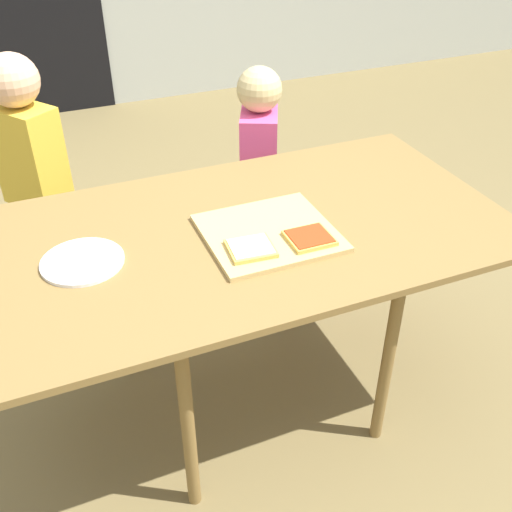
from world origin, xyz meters
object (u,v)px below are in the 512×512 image
at_px(dining_table, 251,243).
at_px(pizza_slice_near_right, 309,238).
at_px(plate_white_left, 82,262).
at_px(cutting_board, 269,233).
at_px(child_right, 259,168).
at_px(pizza_slice_near_left, 251,248).
at_px(child_left, 34,173).

distance_m(dining_table, pizza_slice_near_right, 0.20).
relative_size(pizza_slice_near_right, plate_white_left, 0.56).
height_order(cutting_board, child_right, child_right).
relative_size(pizza_slice_near_right, pizza_slice_near_left, 0.94).
bearing_deg(plate_white_left, pizza_slice_near_right, -14.08).
bearing_deg(pizza_slice_near_right, pizza_slice_near_left, 175.07).
distance_m(dining_table, cutting_board, 0.09).
bearing_deg(cutting_board, child_left, 124.49).
xyz_separation_m(pizza_slice_near_right, child_right, (0.18, 0.79, -0.18)).
bearing_deg(child_left, child_right, -9.33).
relative_size(child_left, child_right, 1.11).
bearing_deg(pizza_slice_near_left, plate_white_left, 162.46).
height_order(pizza_slice_near_right, child_left, child_left).
relative_size(cutting_board, pizza_slice_near_right, 2.92).
bearing_deg(pizza_slice_near_left, child_right, 65.61).
relative_size(dining_table, pizza_slice_near_right, 12.21).
bearing_deg(dining_table, child_right, 65.30).
bearing_deg(plate_white_left, cutting_board, -7.12).
bearing_deg(cutting_board, plate_white_left, 172.88).
bearing_deg(dining_table, cutting_board, -63.11).
height_order(dining_table, child_left, child_left).
height_order(plate_white_left, child_right, child_right).
height_order(cutting_board, child_left, child_left).
height_order(dining_table, plate_white_left, plate_white_left).
xyz_separation_m(dining_table, child_right, (0.29, 0.64, -0.10)).
distance_m(dining_table, pizza_slice_near_left, 0.16).
height_order(cutting_board, pizza_slice_near_right, pizza_slice_near_right).
bearing_deg(child_left, plate_white_left, -85.13).
height_order(dining_table, pizza_slice_near_right, pizza_slice_near_right).
relative_size(pizza_slice_near_left, plate_white_left, 0.60).
relative_size(cutting_board, plate_white_left, 1.64).
distance_m(pizza_slice_near_right, pizza_slice_near_left, 0.17).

